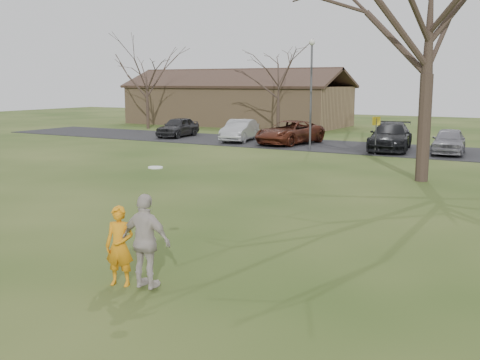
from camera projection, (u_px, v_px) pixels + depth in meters
name	position (u px, v px, depth m)	size (l,w,h in m)	color
ground	(136.00, 288.00, 10.93)	(120.00, 120.00, 0.00)	#1E380F
parking_strip	(425.00, 151.00, 32.27)	(62.00, 6.50, 0.04)	black
player_defender	(120.00, 246.00, 10.95)	(0.57, 0.37, 1.56)	orange
car_0	(178.00, 127.00, 40.73)	(1.64, 4.09, 1.39)	#27272A
car_1	(240.00, 130.00, 37.67)	(1.50, 4.32, 1.42)	#9B9DA1
car_2	(290.00, 132.00, 35.98)	(2.42, 5.24, 1.46)	#4E1F12
car_3	(390.00, 137.00, 32.65)	(2.17, 5.34, 1.55)	black
car_4	(449.00, 141.00, 31.01)	(1.64, 4.09, 1.39)	slate
catching_play	(146.00, 241.00, 10.62)	(1.07, 0.51, 2.30)	#B9ACA6
building	(236.00, 104.00, 52.90)	(20.60, 8.50, 5.14)	#8C6D4C
lamp_post	(311.00, 81.00, 32.43)	(0.34, 0.34, 6.27)	#47474C
sign_yellow	(376.00, 128.00, 30.46)	(0.35, 0.35, 2.08)	#47474C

